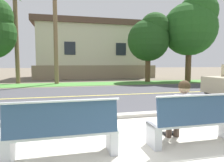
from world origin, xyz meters
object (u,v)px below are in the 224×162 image
bench_right (196,122)px  palm_tree_short (15,5)px  shade_tree_left (150,37)px  seated_person_grey (181,109)px  bench_left (63,132)px  shade_tree_centre (192,25)px

bench_right → palm_tree_short: palm_tree_short is taller
shade_tree_left → bench_right: bearing=-110.5°
shade_tree_left → palm_tree_short: palm_tree_short is taller
seated_person_grey → palm_tree_short: 15.84m
bench_left → palm_tree_short: palm_tree_short is taller
seated_person_grey → shade_tree_left: shade_tree_left is taller
palm_tree_short → bench_left: bearing=-75.6°
bench_right → palm_tree_short: size_ratio=0.24×
seated_person_grey → bench_left: bearing=-175.7°
shade_tree_centre → palm_tree_short: 14.55m
bench_left → bench_right: size_ratio=1.00×
bench_right → bench_left: bearing=180.0°
palm_tree_short → shade_tree_left: bearing=-4.9°
seated_person_grey → shade_tree_left: bearing=68.4°
shade_tree_centre → palm_tree_short: palm_tree_short is taller
bench_left → shade_tree_centre: (10.85, 12.15, 4.45)m
seated_person_grey → palm_tree_short: bearing=113.0°
bench_left → palm_tree_short: bearing=104.4°
shade_tree_left → shade_tree_centre: shade_tree_centre is taller
bench_right → palm_tree_short: (-6.03, 13.86, 5.68)m
shade_tree_centre → palm_tree_short: (-14.40, 1.70, 1.23)m
palm_tree_short → shade_tree_centre: bearing=-6.7°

